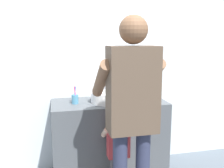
{
  "coord_description": "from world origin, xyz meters",
  "views": [
    {
      "loc": [
        -0.56,
        -2.26,
        1.51
      ],
      "look_at": [
        0.0,
        0.15,
        1.06
      ],
      "focal_mm": 40.52,
      "sensor_mm": 36.0,
      "label": 1
    }
  ],
  "objects_px": {
    "toothbrush_cup": "(75,99)",
    "child_toddler": "(118,144)",
    "adult_parent": "(132,102)",
    "soap_bottle": "(134,94)"
  },
  "relations": [
    {
      "from": "toothbrush_cup",
      "to": "child_toddler",
      "type": "height_order",
      "value": "toothbrush_cup"
    },
    {
      "from": "toothbrush_cup",
      "to": "adult_parent",
      "type": "height_order",
      "value": "adult_parent"
    },
    {
      "from": "toothbrush_cup",
      "to": "soap_bottle",
      "type": "bearing_deg",
      "value": 2.27
    },
    {
      "from": "toothbrush_cup",
      "to": "child_toddler",
      "type": "distance_m",
      "value": 0.64
    },
    {
      "from": "soap_bottle",
      "to": "child_toddler",
      "type": "xyz_separation_m",
      "value": [
        -0.28,
        -0.42,
        -0.38
      ]
    },
    {
      "from": "child_toddler",
      "to": "toothbrush_cup",
      "type": "bearing_deg",
      "value": 132.65
    },
    {
      "from": "toothbrush_cup",
      "to": "adult_parent",
      "type": "bearing_deg",
      "value": -61.15
    },
    {
      "from": "soap_bottle",
      "to": "adult_parent",
      "type": "bearing_deg",
      "value": -109.29
    },
    {
      "from": "toothbrush_cup",
      "to": "adult_parent",
      "type": "relative_size",
      "value": 0.12
    },
    {
      "from": "soap_bottle",
      "to": "child_toddler",
      "type": "relative_size",
      "value": 0.19
    }
  ]
}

